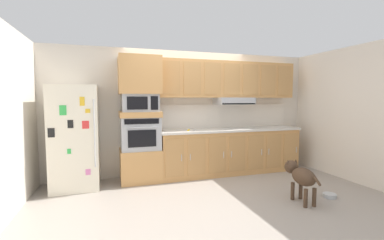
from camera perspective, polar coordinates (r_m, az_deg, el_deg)
name	(u,v)px	position (r m, az deg, el deg)	size (l,w,h in m)	color
ground_plane	(204,188)	(4.68, 2.59, -14.50)	(9.60, 9.60, 0.00)	#9E9389
back_kitchen_wall	(186,112)	(5.49, -1.35, 1.64)	(6.20, 0.12, 2.50)	beige
side_panel_left	(12,119)	(4.36, -34.48, 0.09)	(0.12, 7.10, 2.50)	beige
side_panel_right	(335,113)	(6.00, 28.62, 1.34)	(0.12, 7.10, 2.50)	silver
refrigerator	(75,137)	(4.91, -23.99, -3.43)	(0.76, 0.73, 1.76)	silver
oven_base_cabinet	(141,165)	(5.09, -11.04, -9.51)	(0.74, 0.62, 0.60)	tan
built_in_oven	(140,133)	(4.97, -11.14, -2.79)	(0.70, 0.62, 0.60)	#A8AAAF
appliance_mid_shelf	(140,114)	(4.94, -11.21, 1.23)	(0.74, 0.62, 0.10)	tan
microwave	(140,103)	(4.93, -11.24, 3.67)	(0.64, 0.54, 0.32)	#A8AAAF
appliance_upper_cabinet	(139,75)	(4.95, -11.34, 9.46)	(0.74, 0.62, 0.68)	tan
lower_cabinet_run	(230,152)	(5.56, 8.29, -6.79)	(2.94, 0.63, 0.88)	tan
countertop_slab	(230,130)	(5.49, 8.33, -2.07)	(2.98, 0.64, 0.04)	beige
backsplash_panel	(225,116)	(5.72, 7.10, 0.92)	(2.98, 0.02, 0.50)	silver
upper_cabinet_with_hood	(229,81)	(5.58, 7.96, 8.34)	(2.94, 0.48, 0.88)	tan
screwdriver	(189,130)	(5.06, -0.64, -2.20)	(0.17, 0.16, 0.03)	yellow
dog	(301,176)	(4.32, 22.46, -11.07)	(0.28, 0.82, 0.59)	#473323
dog_food_bowl	(330,195)	(4.77, 27.65, -14.27)	(0.20, 0.20, 0.06)	#B2B7BC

